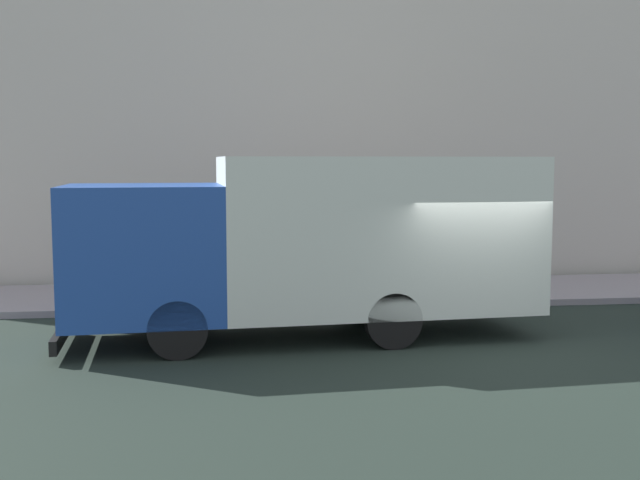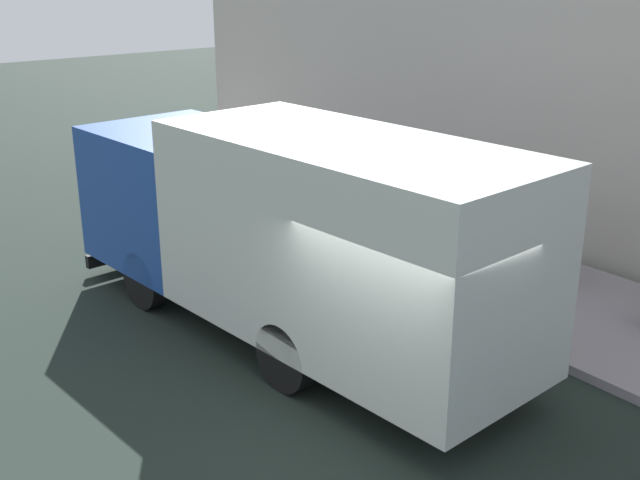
{
  "view_description": "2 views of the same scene",
  "coord_description": "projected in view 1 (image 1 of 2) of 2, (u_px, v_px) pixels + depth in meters",
  "views": [
    {
      "loc": [
        -12.95,
        4.39,
        3.2
      ],
      "look_at": [
        1.63,
        2.59,
        1.68
      ],
      "focal_mm": 43.0,
      "sensor_mm": 36.0,
      "label": 1
    },
    {
      "loc": [
        -5.83,
        -6.18,
        5.5
      ],
      "look_at": [
        1.1,
        2.68,
        1.51
      ],
      "focal_mm": 44.8,
      "sensor_mm": 36.0,
      "label": 2
    }
  ],
  "objects": [
    {
      "name": "ground",
      "position": [
        475.0,
        341.0,
        13.65
      ],
      "size": [
        80.0,
        80.0,
        0.0
      ],
      "primitive_type": "plane",
      "color": "black"
    },
    {
      "name": "sidewalk",
      "position": [
        412.0,
        292.0,
        18.33
      ],
      "size": [
        3.48,
        30.0,
        0.14
      ],
      "primitive_type": "cube",
      "color": "gray",
      "rests_on": "ground"
    },
    {
      "name": "building_facade",
      "position": [
        393.0,
        103.0,
        20.06
      ],
      "size": [
        0.5,
        30.0,
        9.44
      ],
      "primitive_type": "cube",
      "color": "#BCB4A9",
      "rests_on": "ground"
    },
    {
      "name": "large_utility_truck",
      "position": [
        313.0,
        240.0,
        13.76
      ],
      "size": [
        3.02,
        8.59,
        3.27
      ],
      "rotation": [
        0.0,
        0.0,
        0.07
      ],
      "color": "#1E4394",
      "rests_on": "ground"
    },
    {
      "name": "pedestrian_walking",
      "position": [
        248.0,
        251.0,
        18.53
      ],
      "size": [
        0.54,
        0.54,
        1.66
      ],
      "rotation": [
        0.0,
        0.0,
        2.25
      ],
      "color": "#4F3056",
      "rests_on": "sidewalk"
    },
    {
      "name": "pedestrian_standing",
      "position": [
        348.0,
        248.0,
        18.91
      ],
      "size": [
        0.51,
        0.51,
        1.72
      ],
      "rotation": [
        0.0,
        0.0,
        2.41
      ],
      "color": "#4F4838",
      "rests_on": "sidewalk"
    },
    {
      "name": "pedestrian_third",
      "position": [
        433.0,
        249.0,
        18.53
      ],
      "size": [
        0.5,
        0.5,
        1.77
      ],
      "rotation": [
        0.0,
        0.0,
        5.1
      ],
      "color": "black",
      "rests_on": "sidewalk"
    },
    {
      "name": "traffic_cone_orange",
      "position": [
        122.0,
        286.0,
        16.55
      ],
      "size": [
        0.52,
        0.52,
        0.74
      ],
      "primitive_type": "cone",
      "color": "orange",
      "rests_on": "sidewalk"
    }
  ]
}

